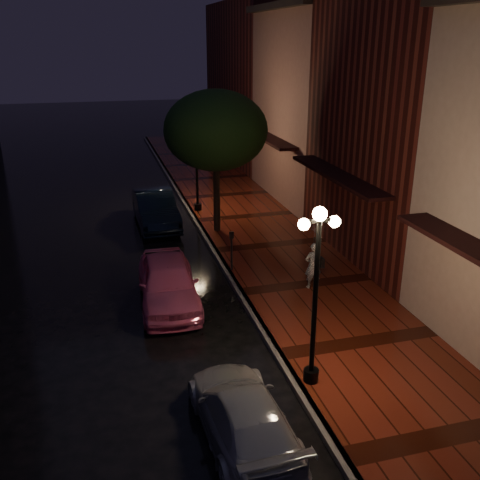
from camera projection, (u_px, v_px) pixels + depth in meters
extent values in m
plane|color=black|center=(241.00, 296.00, 17.17)|extent=(120.00, 120.00, 0.00)
cube|color=#4C190D|center=(306.00, 286.00, 17.69)|extent=(4.50, 60.00, 0.15)
cube|color=#595451|center=(241.00, 294.00, 17.14)|extent=(0.25, 60.00, 0.15)
cube|color=#511914|center=(418.00, 107.00, 18.75)|extent=(5.00, 8.00, 11.00)
cube|color=#8C5951|center=(324.00, 109.00, 26.33)|extent=(5.00, 8.00, 9.00)
cube|color=#511914|center=(263.00, 83.00, 35.18)|extent=(5.00, 12.00, 10.00)
cylinder|color=black|center=(315.00, 305.00, 11.98)|extent=(0.12, 0.12, 4.00)
cylinder|color=black|center=(311.00, 375.00, 12.63)|extent=(0.36, 0.36, 0.30)
cube|color=black|center=(319.00, 221.00, 11.28)|extent=(0.70, 0.08, 0.08)
sphere|color=#F5CB93|center=(320.00, 214.00, 11.22)|extent=(0.32, 0.32, 0.32)
sphere|color=#F5CB93|center=(304.00, 224.00, 11.21)|extent=(0.26, 0.26, 0.26)
sphere|color=#F5CB93|center=(335.00, 222.00, 11.38)|extent=(0.26, 0.26, 0.26)
cylinder|color=black|center=(197.00, 168.00, 24.62)|extent=(0.12, 0.12, 4.00)
cylinder|color=black|center=(198.00, 207.00, 25.27)|extent=(0.36, 0.36, 0.30)
cube|color=black|center=(195.00, 125.00, 23.92)|extent=(0.70, 0.08, 0.08)
sphere|color=#F5CB93|center=(195.00, 121.00, 23.86)|extent=(0.32, 0.32, 0.32)
sphere|color=#F5CB93|center=(188.00, 126.00, 23.85)|extent=(0.26, 0.26, 0.26)
sphere|color=#F5CB93|center=(203.00, 125.00, 24.02)|extent=(0.26, 0.26, 0.26)
cylinder|color=black|center=(217.00, 193.00, 22.12)|extent=(0.28, 0.28, 3.20)
ellipsoid|color=black|center=(216.00, 130.00, 21.20)|extent=(4.16, 4.16, 3.20)
sphere|color=black|center=(229.00, 142.00, 22.12)|extent=(1.80, 1.80, 1.80)
sphere|color=black|center=(205.00, 147.00, 20.59)|extent=(1.80, 1.80, 1.80)
imported|color=#E85F8F|center=(168.00, 282.00, 16.41)|extent=(1.97, 4.43, 1.48)
imported|color=black|center=(155.00, 209.00, 23.43)|extent=(1.73, 4.67, 1.52)
imported|color=#A2A4AA|center=(243.00, 415.00, 10.85)|extent=(1.81, 4.12, 1.18)
imported|color=white|center=(313.00, 265.00, 17.17)|extent=(0.57, 0.37, 1.54)
imported|color=silver|center=(315.00, 237.00, 16.83)|extent=(0.90, 0.91, 0.82)
cylinder|color=black|center=(314.00, 255.00, 17.05)|extent=(0.02, 0.02, 1.23)
cube|color=black|center=(321.00, 262.00, 17.16)|extent=(0.12, 0.29, 0.31)
cylinder|color=black|center=(232.00, 254.00, 18.54)|extent=(0.07, 0.07, 1.19)
cube|color=black|center=(231.00, 235.00, 18.29)|extent=(0.15, 0.13, 0.24)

